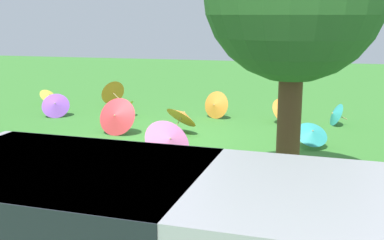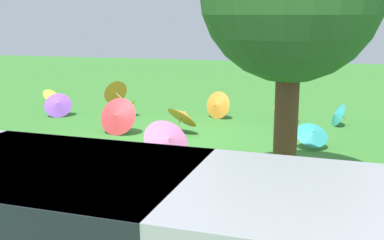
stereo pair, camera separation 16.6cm
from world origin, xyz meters
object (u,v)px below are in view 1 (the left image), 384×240
at_px(parasol_orange_3, 112,92).
at_px(parasol_pink_2, 169,140).
at_px(parasol_orange_0, 183,115).
at_px(parasol_red_0, 116,116).
at_px(parasol_yellow_0, 123,106).
at_px(parasol_purple_1, 55,105).
at_px(parasol_orange_1, 215,105).
at_px(van_dark, 141,237).
at_px(parasol_teal_1, 312,133).
at_px(parasol_yellow_2, 49,96).
at_px(parasol_orange_2, 286,110).
at_px(parasol_teal_0, 334,114).

bearing_deg(parasol_orange_3, parasol_pink_2, 122.42).
height_order(parasol_orange_0, parasol_pink_2, parasol_pink_2).
relative_size(parasol_orange_0, parasol_pink_2, 0.92).
bearing_deg(parasol_red_0, parasol_orange_0, -161.98).
relative_size(parasol_yellow_0, parasol_purple_1, 0.76).
xyz_separation_m(parasol_orange_3, parasol_purple_1, (0.77, 2.28, -0.05)).
xyz_separation_m(parasol_orange_0, parasol_orange_1, (-0.44, -1.90, -0.07)).
xyz_separation_m(van_dark, parasol_red_0, (3.12, -6.89, -0.45)).
height_order(parasol_teal_1, parasol_yellow_2, parasol_teal_1).
distance_m(parasol_orange_1, parasol_yellow_0, 2.65).
bearing_deg(parasol_pink_2, parasol_orange_0, -81.54).
bearing_deg(van_dark, parasol_yellow_0, -67.19).
xyz_separation_m(parasol_orange_1, parasol_purple_1, (4.49, 0.88, -0.03)).
distance_m(parasol_yellow_2, parasol_purple_1, 2.10).
distance_m(parasol_red_0, parasol_orange_3, 4.17).
xyz_separation_m(parasol_orange_0, parasol_purple_1, (4.05, -1.01, -0.10)).
height_order(parasol_orange_1, parasol_teal_1, parasol_orange_1).
distance_m(parasol_orange_1, parasol_teal_1, 3.67).
distance_m(van_dark, parasol_orange_0, 7.57).
bearing_deg(parasol_orange_0, van_dark, 101.97).
distance_m(parasol_orange_3, parasol_pink_2, 6.80).
height_order(parasol_orange_2, parasol_purple_1, same).
distance_m(van_dark, parasol_teal_0, 9.46).
distance_m(parasol_red_0, parasol_teal_1, 4.66).
bearing_deg(parasol_teal_1, parasol_yellow_2, -21.96).
height_order(parasol_orange_3, parasol_pink_2, parasol_pink_2).
xyz_separation_m(van_dark, parasol_orange_3, (4.85, -10.69, -0.50)).
distance_m(parasol_yellow_0, parasol_yellow_2, 3.31).
bearing_deg(parasol_orange_1, parasol_teal_0, 178.42).
xyz_separation_m(parasol_yellow_0, parasol_purple_1, (1.87, 0.50, 0.06)).
xyz_separation_m(parasol_orange_2, parasol_red_0, (3.98, 2.29, 0.10)).
xyz_separation_m(parasol_orange_1, parasol_pink_2, (0.08, 4.34, 0.08)).
relative_size(parasol_red_0, parasol_purple_1, 1.05).
height_order(van_dark, parasol_pink_2, van_dark).
bearing_deg(parasol_red_0, parasol_teal_0, -156.16).
height_order(parasol_orange_0, parasol_yellow_0, parasol_orange_0).
relative_size(parasol_yellow_2, parasol_purple_1, 0.73).
relative_size(parasol_orange_2, parasol_purple_1, 1.03).
relative_size(parasol_red_0, parasol_teal_1, 1.11).
bearing_deg(parasol_orange_0, parasol_purple_1, -14.03).
distance_m(parasol_orange_1, parasol_teal_0, 3.24).
relative_size(parasol_orange_2, parasol_red_0, 0.97).
height_order(parasol_pink_2, parasol_yellow_2, parasol_pink_2).
distance_m(parasol_orange_1, parasol_red_0, 3.12).
xyz_separation_m(parasol_orange_0, parasol_teal_1, (-3.10, 0.64, -0.12)).
bearing_deg(parasol_teal_1, parasol_yellow_0, -22.12).
relative_size(van_dark, parasol_orange_2, 4.80).
height_order(parasol_orange_0, parasol_teal_0, parasol_orange_0).
bearing_deg(parasol_orange_0, parasol_orange_2, -143.75).
bearing_deg(parasol_orange_0, parasol_yellow_0, -34.71).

